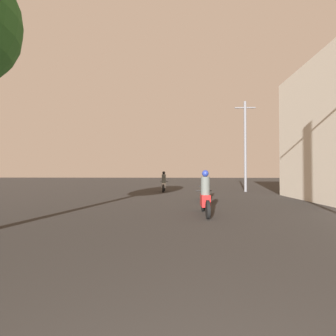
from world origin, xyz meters
TOP-DOWN VIEW (x-y plane):
  - motorcycle_red at (0.66, 7.70)m, footprint 0.60×2.07m
  - motorcycle_silver at (1.11, 11.61)m, footprint 0.60×1.96m
  - motorcycle_white at (-1.44, 17.05)m, footprint 0.60×2.00m
  - utility_pole_far at (4.94, 17.36)m, footprint 1.60×0.20m

SIDE VIEW (x-z plane):
  - motorcycle_silver at x=1.11m, z-range -0.15..1.35m
  - motorcycle_white at x=-1.44m, z-range -0.16..1.43m
  - motorcycle_red at x=0.66m, z-range -0.15..1.45m
  - utility_pole_far at x=4.94m, z-range 0.16..7.25m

